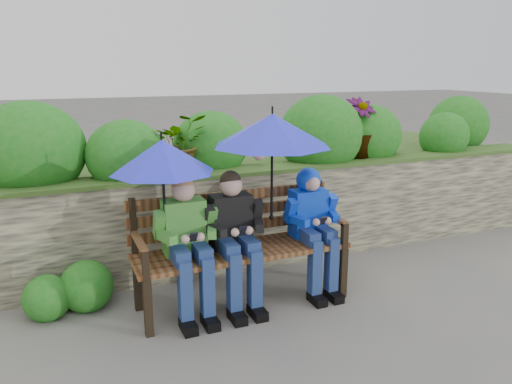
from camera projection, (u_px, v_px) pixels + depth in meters
name	position (u px, v px, depth m)	size (l,w,h in m)	color
ground	(260.00, 294.00, 4.60)	(60.00, 60.00, 0.00)	#595959
garden_backdrop	(199.00, 189.00, 5.82)	(8.00, 2.85, 1.84)	#424038
park_bench	(239.00, 240.00, 4.37)	(1.88, 0.55, 0.99)	black
boy_left	(188.00, 239.00, 4.08)	(0.52, 0.60, 1.19)	#368530
boy_middle	(235.00, 232.00, 4.24)	(0.52, 0.60, 1.19)	black
boy_right	(313.00, 219.00, 4.53)	(0.49, 0.59, 1.15)	#1A3CBA
umbrella_left	(162.00, 156.00, 3.89)	(0.83, 0.83, 0.82)	#2129ED
umbrella_right	(272.00, 130.00, 4.13)	(1.01, 1.01, 0.97)	#2129ED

